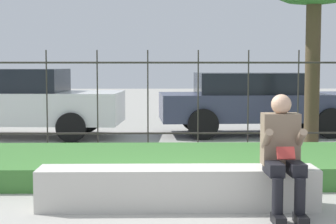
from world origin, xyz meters
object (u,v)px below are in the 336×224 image
(stone_bench, at_px, (178,190))
(car_parked_center, at_px, (257,101))
(person_seated_reader, at_px, (282,150))
(car_parked_left, at_px, (11,101))

(stone_bench, relative_size, car_parked_center, 0.68)
(person_seated_reader, distance_m, car_parked_center, 6.76)
(person_seated_reader, bearing_deg, car_parked_center, 82.16)
(car_parked_left, bearing_deg, car_parked_center, 7.06)
(car_parked_left, relative_size, car_parked_center, 1.07)
(stone_bench, xyz_separation_m, person_seated_reader, (1.07, -0.27, 0.48))
(stone_bench, bearing_deg, car_parked_left, 118.81)
(car_parked_center, bearing_deg, stone_bench, -110.01)
(stone_bench, bearing_deg, person_seated_reader, -14.38)
(person_seated_reader, distance_m, car_parked_left, 7.78)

